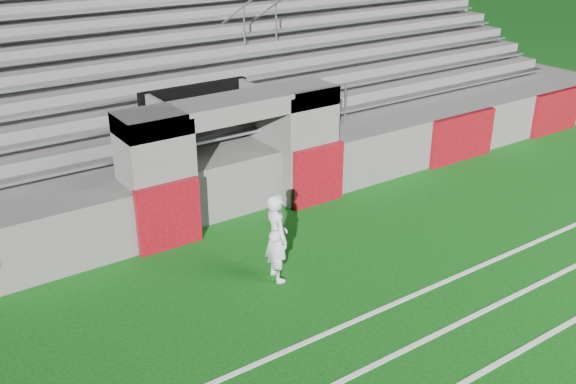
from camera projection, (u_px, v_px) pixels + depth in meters
ground at (336, 286)px, 11.32m from camera, size 90.00×90.00×0.00m
stadium_structure at (148, 100)px, 16.70m from camera, size 26.00×8.48×5.42m
goalkeeper_with_ball at (277, 237)px, 11.22m from camera, size 0.49×0.66×1.65m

